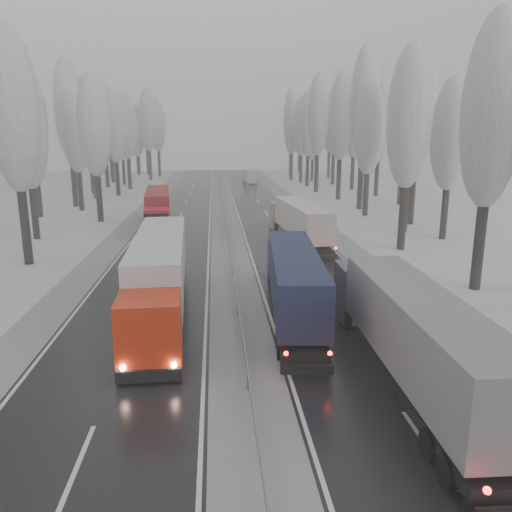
{
  "coord_description": "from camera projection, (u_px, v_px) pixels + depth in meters",
  "views": [
    {
      "loc": [
        -1.13,
        -13.04,
        9.33
      ],
      "look_at": [
        1.33,
        16.5,
        2.2
      ],
      "focal_mm": 35.0,
      "sensor_mm": 36.0,
      "label": 1
    }
  ],
  "objects": [
    {
      "name": "tree_31",
      "position": [
        335.0,
        122.0,
        96.96
      ],
      "size": [
        3.6,
        3.6,
        18.58
      ],
      "color": "black",
      "rests_on": "ground"
    },
    {
      "name": "tree_20",
      "position": [
        411.0,
        128.0,
        48.06
      ],
      "size": [
        3.6,
        3.6,
        15.71
      ],
      "color": "black",
      "rests_on": "ground"
    },
    {
      "name": "tree_72",
      "position": [
        121.0,
        134.0,
        96.88
      ],
      "size": [
        3.6,
        3.6,
        15.11
      ],
      "color": "black",
      "rests_on": "ground"
    },
    {
      "name": "ground",
      "position": [
        257.0,
        457.0,
        14.91
      ],
      "size": [
        260.0,
        260.0,
        0.0
      ],
      "primitive_type": "plane",
      "color": "silver",
      "rests_on": "ground"
    },
    {
      "name": "tree_65",
      "position": [
        68.0,
        111.0,
        65.31
      ],
      "size": [
        3.6,
        3.6,
        19.48
      ],
      "color": "black",
      "rests_on": "ground"
    },
    {
      "name": "tree_33",
      "position": [
        313.0,
        137.0,
        104.65
      ],
      "size": [
        3.6,
        3.6,
        14.33
      ],
      "color": "black",
      "rests_on": "ground"
    },
    {
      "name": "tree_73",
      "position": [
        110.0,
        127.0,
        100.21
      ],
      "size": [
        3.6,
        3.6,
        17.22
      ],
      "color": "black",
      "rests_on": "ground"
    },
    {
      "name": "tree_78",
      "position": [
        146.0,
        123.0,
        122.27
      ],
      "size": [
        3.6,
        3.6,
        19.55
      ],
      "color": "black",
      "rests_on": "ground"
    },
    {
      "name": "tree_36",
      "position": [
        291.0,
        120.0,
        116.1
      ],
      "size": [
        3.6,
        3.6,
        20.23
      ],
      "color": "black",
      "rests_on": "ground"
    },
    {
      "name": "median_guardrail",
      "position": [
        228.0,
        238.0,
        43.82
      ],
      "size": [
        0.12,
        200.0,
        0.76
      ],
      "color": "slate",
      "rests_on": "ground"
    },
    {
      "name": "carriageway_right",
      "position": [
        287.0,
        244.0,
        44.4
      ],
      "size": [
        7.5,
        200.0,
        0.03
      ],
      "primitive_type": "cube",
      "color": "black",
      "rests_on": "ground"
    },
    {
      "name": "tree_74",
      "position": [
        148.0,
        120.0,
        106.97
      ],
      "size": [
        3.6,
        3.6,
        19.68
      ],
      "color": "black",
      "rests_on": "ground"
    },
    {
      "name": "truck_cream_box",
      "position": [
        299.0,
        219.0,
        44.24
      ],
      "size": [
        3.49,
        14.43,
        3.67
      ],
      "rotation": [
        0.0,
        0.0,
        0.09
      ],
      "color": "#9B9489",
      "rests_on": "ground"
    },
    {
      "name": "tree_32",
      "position": [
        302.0,
        127.0,
        100.08
      ],
      "size": [
        3.6,
        3.6,
        17.33
      ],
      "color": "black",
      "rests_on": "ground"
    },
    {
      "name": "truck_blue_box",
      "position": [
        293.0,
        275.0,
        26.46
      ],
      "size": [
        3.31,
        14.36,
        3.66
      ],
      "rotation": [
        0.0,
        0.0,
        -0.08
      ],
      "color": "#1E224D",
      "rests_on": "ground"
    },
    {
      "name": "tree_70",
      "position": [
        127.0,
        126.0,
        87.74
      ],
      "size": [
        3.6,
        3.6,
        17.09
      ],
      "color": "black",
      "rests_on": "ground"
    },
    {
      "name": "tree_21",
      "position": [
        418.0,
        110.0,
        51.68
      ],
      "size": [
        3.6,
        3.6,
        18.62
      ],
      "color": "black",
      "rests_on": "ground"
    },
    {
      "name": "tree_38",
      "position": [
        291.0,
        127.0,
        126.81
      ],
      "size": [
        3.6,
        3.6,
        17.97
      ],
      "color": "black",
      "rests_on": "ground"
    },
    {
      "name": "tree_60",
      "position": [
        26.0,
        133.0,
        44.37
      ],
      "size": [
        3.6,
        3.6,
        14.84
      ],
      "color": "black",
      "rests_on": "ground"
    },
    {
      "name": "tree_77",
      "position": [
        136.0,
        137.0,
        120.37
      ],
      "size": [
        3.6,
        3.6,
        14.32
      ],
      "color": "black",
      "rests_on": "ground"
    },
    {
      "name": "tree_16",
      "position": [
        493.0,
        112.0,
        28.81
      ],
      "size": [
        3.6,
        3.6,
        16.53
      ],
      "color": "black",
      "rests_on": "ground"
    },
    {
      "name": "tree_39",
      "position": [
        300.0,
        132.0,
        131.18
      ],
      "size": [
        3.6,
        3.6,
        16.19
      ],
      "color": "black",
      "rests_on": "ground"
    },
    {
      "name": "tree_27",
      "position": [
        380.0,
        123.0,
        77.49
      ],
      "size": [
        3.6,
        3.6,
        17.62
      ],
      "color": "black",
      "rests_on": "ground"
    },
    {
      "name": "tree_30",
      "position": [
        308.0,
        124.0,
        92.72
      ],
      "size": [
        3.6,
        3.6,
        17.86
      ],
      "color": "black",
      "rests_on": "ground"
    },
    {
      "name": "tree_25",
      "position": [
        405.0,
        112.0,
        67.3
      ],
      "size": [
        3.6,
        3.6,
        19.44
      ],
      "color": "black",
      "rests_on": "ground"
    },
    {
      "name": "truck_red_red",
      "position": [
        158.0,
        206.0,
        52.07
      ],
      "size": [
        3.66,
        14.87,
        3.78
      ],
      "rotation": [
        0.0,
        0.0,
        0.09
      ],
      "color": "red",
      "rests_on": "ground"
    },
    {
      "name": "tree_64",
      "position": [
        76.0,
        131.0,
        62.18
      ],
      "size": [
        3.6,
        3.6,
        15.42
      ],
      "color": "black",
      "rests_on": "ground"
    },
    {
      "name": "tree_28",
      "position": [
        318.0,
        116.0,
        82.99
      ],
      "size": [
        3.6,
        3.6,
        19.62
      ],
      "color": "black",
      "rests_on": "ground"
    },
    {
      "name": "truck_grey_tarp",
      "position": [
        409.0,
        327.0,
        18.98
      ],
      "size": [
        2.68,
        15.07,
        3.85
      ],
      "rotation": [
        0.0,
        0.0,
        -0.02
      ],
      "color": "#47474C",
      "rests_on": "ground"
    },
    {
      "name": "tree_29",
      "position": [
        355.0,
        123.0,
        87.69
      ],
      "size": [
        3.6,
        3.6,
        18.11
      ],
      "color": "black",
      "rests_on": "ground"
    },
    {
      "name": "tree_18",
      "position": [
        409.0,
        119.0,
        39.77
      ],
      "size": [
        3.6,
        3.6,
        16.58
      ],
      "color": "black",
      "rests_on": "ground"
    },
    {
      "name": "tree_75",
      "position": [
        109.0,
        124.0,
        110.27
      ],
      "size": [
        3.6,
        3.6,
        18.6
      ],
      "color": "black",
      "rests_on": "ground"
    },
    {
      "name": "tree_34",
      "position": [
        292.0,
        126.0,
        106.84
      ],
      "size": [
        3.6,
        3.6,
        17.63
      ],
      "color": "black",
      "rests_on": "ground"
    },
    {
      "name": "truck_red_white",
      "position": [
        159.0,
        271.0,
        26.27
      ],
      "size": [
        3.24,
        16.12,
        4.11
      ],
      "rotation": [
        0.0,
        0.0,
        0.05
      ],
      "color": "red",
      "rests_on": "ground"
    },
    {
      "name": "tree_69",
      "position": [
        88.0,
        117.0,
        81.1
      ],
      "size": [
        3.6,
        3.6,
        19.35
      ],
      "color": "black",
      "rests_on": "ground"
    },
    {
      "name": "tree_37",
      "position": [
        317.0,
        131.0,
        121.11
      ],
      "size": [
        3.6,
        3.6,
        16.37
      ],
      "color": "black",
      "rests_on": "ground"
    },
    {
      "name": "tree_63",
      "position": [
        31.0,
        122.0,
        56.84
      ],
      "size": [
        3.6,
        3.6,
        16.88
      ],
      "color": "black",
      "rests_on": "ground"
    },
    {
      "name": "tree_68",
      "position": [
        114.0,
        127.0,
        78.02
      ],
      "size": [
        3.6,
        3.6,
        16.65
      ],
      "color": "black",
      "rests_on": "ground"
    },
    {
      "name": "tree_66",
      "position": [
        94.0,
        133.0,
        71.55
      ],
      "size": [
        3.6,
        3.6,
        15.23
      ],
      "color": "black",
      "rests_on": "ground"
    },
    {
      "name": "shoulder_right",
      "position": [
        342.0,
        243.0,
        44.8
      ],
      "size": [
        2.4,
        200.0,
        0.04
      ],
      "primitive_type": "cube",
      "color": "#96999E",
      "rests_on": "ground"
    },
    {
      "name": "tree_35",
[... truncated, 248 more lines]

